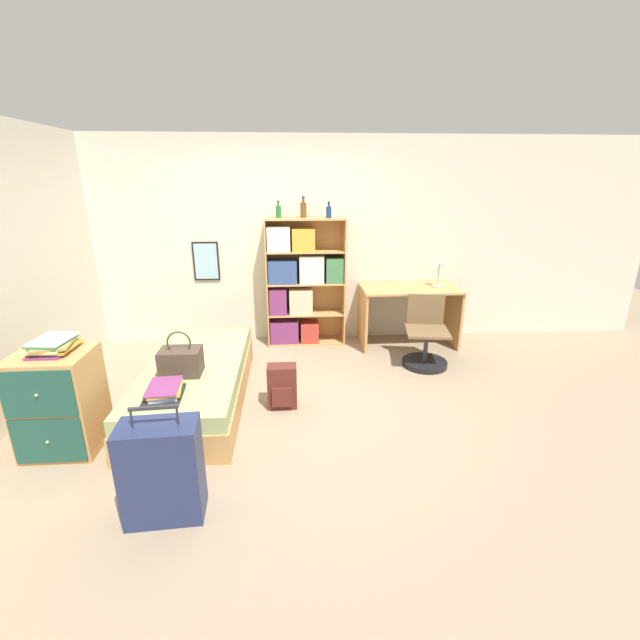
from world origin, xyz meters
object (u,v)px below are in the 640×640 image
at_px(handbag, 181,361).
at_px(bottle_brown, 303,210).
at_px(backpack, 282,387).
at_px(magazine_pile_on_dresser, 53,345).
at_px(desk, 409,305).
at_px(suitcase, 162,471).
at_px(bookcase, 299,284).
at_px(dresser, 60,402).
at_px(desk_chair, 425,344).
at_px(bottle_clear, 329,212).
at_px(desk_lamp, 442,267).
at_px(bed, 196,382).
at_px(book_stack_on_bed, 165,392).
at_px(bottle_green, 279,211).

xyz_separation_m(handbag, bottle_brown, (1.17, 1.79, 1.19)).
bearing_deg(backpack, magazine_pile_on_dresser, -163.96).
bearing_deg(desk, suitcase, -129.31).
height_order(bookcase, desk, bookcase).
bearing_deg(dresser, desk_chair, 22.54).
height_order(suitcase, bottle_clear, bottle_clear).
distance_m(desk, desk_lamp, 0.63).
height_order(bed, dresser, dresser).
height_order(book_stack_on_bed, dresser, dresser).
bearing_deg(magazine_pile_on_dresser, dresser, -115.98).
distance_m(dresser, magazine_pile_on_dresser, 0.47).
height_order(dresser, bookcase, bookcase).
xyz_separation_m(dresser, desk_chair, (3.39, 1.41, -0.17)).
xyz_separation_m(handbag, desk, (2.51, 1.58, 0.00)).
xyz_separation_m(bottle_green, bottle_clear, (0.61, -0.06, -0.00)).
xyz_separation_m(bottle_clear, backpack, (-0.58, -1.65, -1.49)).
bearing_deg(desk_lamp, dresser, -151.13).
xyz_separation_m(suitcase, bottle_clear, (1.31, 3.00, 1.36)).
bearing_deg(desk, backpack, -136.75).
bearing_deg(bookcase, bed, -124.78).
bearing_deg(desk_chair, book_stack_on_bed, -152.13).
xyz_separation_m(bottle_green, desk_lamp, (2.03, -0.18, -0.68)).
height_order(bottle_clear, desk_lamp, bottle_clear).
height_order(handbag, desk_lamp, desk_lamp).
distance_m(bottle_green, desk_lamp, 2.15).
xyz_separation_m(bottle_brown, desk_lamp, (1.73, -0.20, -0.70)).
bearing_deg(suitcase, desk_chair, 42.93).
height_order(bed, bottle_green, bottle_green).
xyz_separation_m(bed, desk_chair, (2.49, 0.70, 0.05)).
bearing_deg(bottle_brown, bed, -125.66).
height_order(bottle_clear, desk, bottle_clear).
xyz_separation_m(bed, handbag, (-0.06, -0.23, 0.33)).
bearing_deg(suitcase, bottle_brown, 71.84).
bearing_deg(bed, magazine_pile_on_dresser, -142.92).
bearing_deg(suitcase, bookcase, 72.76).
distance_m(bookcase, desk_chair, 1.74).
bearing_deg(desk, handbag, -147.78).
bearing_deg(backpack, suitcase, -118.54).
distance_m(bookcase, bottle_clear, 0.97).
bearing_deg(bottle_clear, desk_chair, -36.07).
relative_size(magazine_pile_on_dresser, desk_lamp, 1.01).
xyz_separation_m(bookcase, bottle_brown, (0.07, 0.05, 0.92)).
distance_m(dresser, bottle_brown, 3.30).
distance_m(book_stack_on_bed, suitcase, 0.88).
bearing_deg(handbag, bottle_brown, 56.78).
relative_size(desk_chair, backpack, 1.90).
height_order(suitcase, magazine_pile_on_dresser, magazine_pile_on_dresser).
height_order(magazine_pile_on_dresser, desk_lamp, desk_lamp).
xyz_separation_m(bed, book_stack_on_bed, (-0.09, -0.66, 0.25)).
distance_m(suitcase, bookcase, 3.20).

